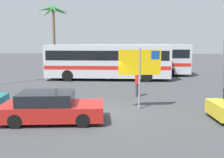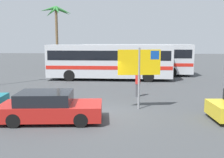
# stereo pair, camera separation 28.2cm
# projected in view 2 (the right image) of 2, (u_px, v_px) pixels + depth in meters

# --- Properties ---
(ground) EXTENTS (120.00, 120.00, 0.00)m
(ground) POSITION_uv_depth(u_px,v_px,m) (95.00, 114.00, 12.67)
(ground) COLOR #424447
(bus_front_coach) EXTENTS (11.15, 2.58, 3.17)m
(bus_front_coach) POSITION_uv_depth(u_px,v_px,m) (109.00, 60.00, 23.50)
(bus_front_coach) COLOR silver
(bus_front_coach) RESTS_ON ground
(bus_rear_coach) EXTENTS (11.15, 2.58, 3.17)m
(bus_rear_coach) POSITION_uv_depth(u_px,v_px,m) (136.00, 58.00, 26.46)
(bus_rear_coach) COLOR silver
(bus_rear_coach) RESTS_ON ground
(ferry_sign) EXTENTS (2.19, 0.36, 3.20)m
(ferry_sign) POSITION_uv_depth(u_px,v_px,m) (140.00, 65.00, 13.21)
(ferry_sign) COLOR gray
(ferry_sign) RESTS_ON ground
(car_red) EXTENTS (4.59, 2.31, 1.32)m
(car_red) POSITION_uv_depth(u_px,v_px,m) (50.00, 107.00, 11.40)
(car_red) COLOR red
(car_red) RESTS_ON ground
(pedestrian_crossing_lot) EXTENTS (0.32, 0.32, 1.71)m
(pedestrian_crossing_lot) POSITION_uv_depth(u_px,v_px,m) (138.00, 81.00, 16.37)
(pedestrian_crossing_lot) COLOR #4C4C51
(pedestrian_crossing_lot) RESTS_ON ground
(palm_tree_seaside) EXTENTS (3.69, 3.75, 7.73)m
(palm_tree_seaside) POSITION_uv_depth(u_px,v_px,m) (56.00, 17.00, 31.58)
(palm_tree_seaside) COLOR brown
(palm_tree_seaside) RESTS_ON ground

